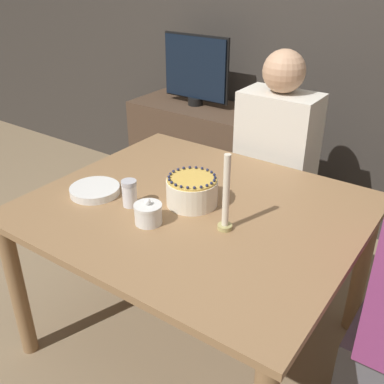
# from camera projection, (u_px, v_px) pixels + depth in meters

# --- Properties ---
(ground_plane) EXTENTS (12.00, 12.00, 0.00)m
(ground_plane) POSITION_uv_depth(u_px,v_px,m) (195.00, 337.00, 2.18)
(ground_plane) COLOR #8C7556
(wall_behind) EXTENTS (8.00, 0.05, 2.60)m
(wall_behind) POSITION_uv_depth(u_px,v_px,m) (334.00, 21.00, 2.58)
(wall_behind) COLOR #38332D
(wall_behind) RESTS_ON ground_plane
(dining_table) EXTENTS (1.30, 1.13, 0.74)m
(dining_table) POSITION_uv_depth(u_px,v_px,m) (195.00, 227.00, 1.88)
(dining_table) COLOR #936D47
(dining_table) RESTS_ON ground_plane
(cake) EXTENTS (0.21, 0.21, 0.13)m
(cake) POSITION_uv_depth(u_px,v_px,m) (192.00, 191.00, 1.82)
(cake) COLOR #EFE5CC
(cake) RESTS_ON dining_table
(sugar_bowl) EXTENTS (0.11, 0.11, 0.10)m
(sugar_bowl) POSITION_uv_depth(u_px,v_px,m) (148.00, 214.00, 1.70)
(sugar_bowl) COLOR white
(sugar_bowl) RESTS_ON dining_table
(sugar_shaker) EXTENTS (0.06, 0.06, 0.11)m
(sugar_shaker) POSITION_uv_depth(u_px,v_px,m) (130.00, 193.00, 1.81)
(sugar_shaker) COLOR white
(sugar_shaker) RESTS_ON dining_table
(plate_stack) EXTENTS (0.21, 0.21, 0.03)m
(plate_stack) POSITION_uv_depth(u_px,v_px,m) (95.00, 190.00, 1.92)
(plate_stack) COLOR white
(plate_stack) RESTS_ON dining_table
(candle) EXTENTS (0.06, 0.06, 0.30)m
(candle) POSITION_uv_depth(u_px,v_px,m) (226.00, 200.00, 1.62)
(candle) COLOR tan
(candle) RESTS_ON dining_table
(person_man_blue_shirt) EXTENTS (0.40, 0.34, 1.24)m
(person_man_blue_shirt) POSITION_uv_depth(u_px,v_px,m) (274.00, 179.00, 2.47)
(person_man_blue_shirt) COLOR #2D2D38
(person_man_blue_shirt) RESTS_ON ground_plane
(side_cabinet) EXTENTS (0.87, 0.44, 0.74)m
(side_cabinet) POSITION_uv_depth(u_px,v_px,m) (195.00, 155.00, 3.22)
(side_cabinet) COLOR #4C3828
(side_cabinet) RESTS_ON ground_plane
(tv_monitor) EXTENTS (0.49, 0.10, 0.46)m
(tv_monitor) POSITION_uv_depth(u_px,v_px,m) (196.00, 70.00, 2.94)
(tv_monitor) COLOR black
(tv_monitor) RESTS_ON side_cabinet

